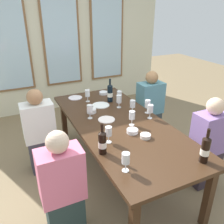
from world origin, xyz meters
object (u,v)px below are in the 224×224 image
object	(u,v)px
seated_person_2	(40,133)
wine_glass_3	(109,132)
wine_bottle_1	(110,93)
tasting_bowl_3	(103,93)
wine_glass_1	(133,104)
wine_bottle_2	(205,149)
wine_glass_5	(148,104)
seated_person_1	(208,145)
tasting_bowl_0	(145,136)
tasting_bowl_2	(92,111)
tasting_bowl_1	(132,131)
seated_person_3	(150,108)
white_plate_1	(107,120)
wine_glass_7	(87,93)
white_plate_0	(75,98)
wine_glass_0	(119,99)
wine_bottle_0	(102,142)
wine_glass_9	(126,159)
wine_glass_4	(132,116)
dining_table	(119,127)
white_plate_2	(101,105)
wine_glass_8	(90,109)
seated_person_0	(63,190)

from	to	relation	value
seated_person_2	wine_glass_3	bearing A→B (deg)	-57.77
wine_bottle_1	tasting_bowl_3	distance (m)	0.33
wine_glass_1	wine_bottle_2	bearing A→B (deg)	-87.18
wine_glass_5	seated_person_1	xyz separation A→B (m)	(0.41, -0.67, -0.33)
tasting_bowl_0	seated_person_2	bearing A→B (deg)	134.22
tasting_bowl_2	seated_person_1	bearing A→B (deg)	-43.17
tasting_bowl_1	seated_person_3	xyz separation A→B (m)	(0.83, 0.89, -0.24)
white_plate_1	wine_glass_7	size ratio (longest dim) A/B	1.16
tasting_bowl_1	white_plate_0	bearing A→B (deg)	100.92
wine_glass_0	wine_glass_5	bearing A→B (deg)	-51.25
tasting_bowl_0	tasting_bowl_2	bearing A→B (deg)	108.88
tasting_bowl_3	wine_glass_0	world-z (taller)	wine_glass_0
tasting_bowl_0	wine_glass_3	size ratio (longest dim) A/B	0.64
wine_bottle_0	seated_person_2	size ratio (longest dim) A/B	0.28
wine_bottle_2	tasting_bowl_2	world-z (taller)	wine_bottle_2
white_plate_1	tasting_bowl_1	size ratio (longest dim) A/B	1.64
wine_glass_9	seated_person_3	distance (m)	1.89
tasting_bowl_3	seated_person_3	bearing A→B (deg)	-27.86
wine_glass_4	dining_table	bearing A→B (deg)	129.11
white_plate_2	wine_bottle_0	bearing A→B (deg)	-112.05
white_plate_2	tasting_bowl_0	world-z (taller)	tasting_bowl_0
wine_glass_7	tasting_bowl_3	bearing A→B (deg)	28.66
wine_bottle_0	wine_glass_8	world-z (taller)	wine_bottle_0
tasting_bowl_2	tasting_bowl_0	bearing A→B (deg)	-71.12
wine_bottle_0	seated_person_0	size ratio (longest dim) A/B	0.28
white_plate_2	seated_person_3	distance (m)	0.88
wine_glass_4	tasting_bowl_1	bearing A→B (deg)	-117.75
wine_glass_7	tasting_bowl_0	bearing A→B (deg)	-80.75
tasting_bowl_1	seated_person_0	xyz separation A→B (m)	(-0.86, -0.29, -0.24)
tasting_bowl_0	seated_person_1	xyz separation A→B (m)	(0.76, -0.15, -0.23)
tasting_bowl_0	seated_person_1	size ratio (longest dim) A/B	0.10
wine_glass_9	wine_glass_8	bearing A→B (deg)	85.39
seated_person_2	white_plate_2	bearing A→B (deg)	1.83
seated_person_1	seated_person_3	world-z (taller)	same
white_plate_2	seated_person_2	size ratio (longest dim) A/B	0.21
tasting_bowl_2	wine_glass_5	size ratio (longest dim) A/B	0.70
white_plate_2	tasting_bowl_1	bearing A→B (deg)	-88.92
wine_glass_1	tasting_bowl_2	bearing A→B (deg)	153.34
wine_glass_4	wine_glass_7	xyz separation A→B (m)	(-0.21, 0.89, 0.00)
wine_glass_4	tasting_bowl_3	bearing A→B (deg)	83.99
wine_bottle_2	wine_glass_5	xyz separation A→B (m)	(0.12, 1.08, -0.01)
wine_glass_8	tasting_bowl_2	bearing A→B (deg)	62.40
dining_table	wine_glass_9	bearing A→B (deg)	-113.87
white_plate_1	wine_bottle_1	bearing A→B (deg)	60.76
dining_table	white_plate_1	world-z (taller)	white_plate_1
seated_person_3	white_plate_1	bearing A→B (deg)	-153.04
tasting_bowl_0	wine_glass_0	xyz separation A→B (m)	(0.11, 0.82, 0.10)
tasting_bowl_0	wine_bottle_0	bearing A→B (deg)	-173.21
tasting_bowl_1	wine_bottle_1	bearing A→B (deg)	79.91
wine_glass_3	seated_person_3	xyz separation A→B (m)	(1.14, 0.95, -0.33)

